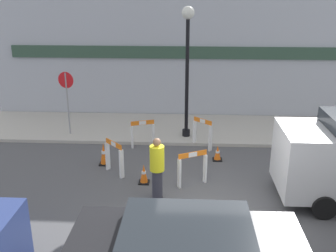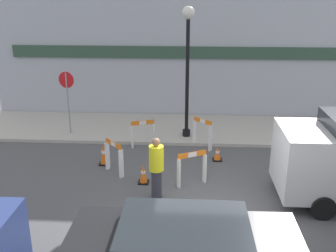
% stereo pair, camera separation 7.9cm
% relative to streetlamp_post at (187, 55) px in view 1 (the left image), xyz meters
% --- Properties ---
extents(ground_plane, '(60.00, 60.00, 0.00)m').
position_rel_streetlamp_post_xyz_m(ground_plane, '(0.66, -5.23, -3.12)').
color(ground_plane, '#4C4C4F').
extents(sidewalk_slab, '(18.00, 3.40, 0.12)m').
position_rel_streetlamp_post_xyz_m(sidewalk_slab, '(0.66, 0.97, -3.07)').
color(sidewalk_slab, '#ADA89E').
rests_on(sidewalk_slab, ground_plane).
extents(storefront_facade, '(18.00, 0.22, 5.50)m').
position_rel_streetlamp_post_xyz_m(storefront_facade, '(0.66, 2.74, -0.37)').
color(storefront_facade, '#A3A8B2').
rests_on(storefront_facade, ground_plane).
extents(streetlamp_post, '(0.44, 0.44, 4.64)m').
position_rel_streetlamp_post_xyz_m(streetlamp_post, '(0.00, 0.00, 0.00)').
color(streetlamp_post, black).
rests_on(streetlamp_post, sidewalk_slab).
extents(stop_sign, '(0.59, 0.14, 2.36)m').
position_rel_streetlamp_post_xyz_m(stop_sign, '(-4.38, 0.01, -1.43)').
color(stop_sign, gray).
rests_on(stop_sign, sidewalk_slab).
extents(barricade_0, '(0.66, 0.69, 1.04)m').
position_rel_streetlamp_post_xyz_m(barricade_0, '(-2.12, -3.06, -2.57)').
color(barricade_0, white).
rests_on(barricade_0, ground_plane).
extents(barricade_1, '(0.84, 0.51, 1.02)m').
position_rel_streetlamp_post_xyz_m(barricade_1, '(0.21, -3.66, -2.57)').
color(barricade_1, white).
rests_on(barricade_1, ground_plane).
extents(barricade_2, '(0.67, 0.62, 1.08)m').
position_rel_streetlamp_post_xyz_m(barricade_2, '(0.57, -0.88, -2.55)').
color(barricade_2, white).
rests_on(barricade_2, ground_plane).
extents(barricade_3, '(0.82, 0.40, 0.97)m').
position_rel_streetlamp_post_xyz_m(barricade_3, '(-1.51, -0.88, -2.60)').
color(barricade_3, white).
rests_on(barricade_3, ground_plane).
extents(traffic_cone_0, '(0.30, 0.30, 0.73)m').
position_rel_streetlamp_post_xyz_m(traffic_cone_0, '(-2.58, -2.44, -2.77)').
color(traffic_cone_0, black).
rests_on(traffic_cone_0, ground_plane).
extents(traffic_cone_1, '(0.30, 0.30, 0.58)m').
position_rel_streetlamp_post_xyz_m(traffic_cone_1, '(-1.17, -3.62, -2.85)').
color(traffic_cone_1, black).
rests_on(traffic_cone_1, ground_plane).
extents(traffic_cone_2, '(0.30, 0.30, 0.50)m').
position_rel_streetlamp_post_xyz_m(traffic_cone_2, '(1.04, -1.90, -2.89)').
color(traffic_cone_2, black).
rests_on(traffic_cone_2, ground_plane).
extents(person_worker, '(0.40, 0.40, 1.70)m').
position_rel_streetlamp_post_xyz_m(person_worker, '(-0.72, -4.44, -2.22)').
color(person_worker, '#33333D').
rests_on(person_worker, ground_plane).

